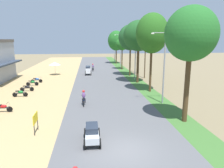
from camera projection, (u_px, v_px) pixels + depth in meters
ground_plane at (125, 152)px, 12.98m from camera, size 180.00×180.00×0.00m
road_strip at (125, 151)px, 12.97m from camera, size 9.00×140.00×0.08m
median_strip at (210, 146)px, 13.60m from camera, size 2.40×140.00×0.06m
parked_motorbike_second at (3, 107)px, 19.69m from camera, size 1.80×0.54×0.94m
parked_motorbike_third at (20, 93)px, 25.03m from camera, size 1.80×0.54×0.94m
parked_motorbike_fourth at (27, 88)px, 27.70m from camera, size 1.80×0.54×0.94m
parked_motorbike_fifth at (32, 82)px, 31.02m from camera, size 1.80×0.54×0.94m
parked_motorbike_sixth at (37, 80)px, 33.13m from camera, size 1.80×0.54×0.94m
street_signboard at (35, 119)px, 15.27m from camera, size 0.06×1.30×1.50m
vendor_umbrella at (55, 64)px, 39.90m from camera, size 2.20×2.20×2.52m
median_tree_nearest at (191, 35)px, 16.16m from camera, size 4.10×4.10×9.42m
median_tree_second at (152, 34)px, 26.15m from camera, size 4.12×4.12×10.10m
median_tree_third at (139, 36)px, 31.95m from camera, size 4.75×4.75×9.74m
median_tree_fourth at (130, 38)px, 38.22m from camera, size 4.45×4.45×9.52m
median_tree_fifth at (122, 44)px, 46.83m from camera, size 2.99×2.99×7.11m
median_tree_sixth at (116, 41)px, 58.40m from camera, size 4.72×4.72×9.24m
streetlamp_near at (164, 63)px, 21.76m from camera, size 3.16×0.20×7.63m
streetlamp_mid at (135, 52)px, 35.03m from camera, size 3.16×0.20×8.18m
streetlamp_far at (121, 48)px, 50.83m from camera, size 3.16×0.20×8.06m
streetlamp_farthest at (114, 47)px, 62.97m from camera, size 3.16×0.20×7.63m
utility_pole_near at (138, 50)px, 41.85m from camera, size 1.80×0.20×9.24m
utility_pole_far at (145, 52)px, 36.54m from camera, size 1.80×0.20×8.98m
car_sedan_silver at (92, 133)px, 13.90m from camera, size 1.10×2.26×1.19m
car_van_white at (88, 70)px, 40.55m from camera, size 1.19×2.41×1.67m
motorbike_ahead_second at (84, 98)px, 21.79m from camera, size 0.54×1.80×1.66m
motorbike_ahead_third at (93, 68)px, 45.04m from camera, size 0.54×1.80×1.66m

